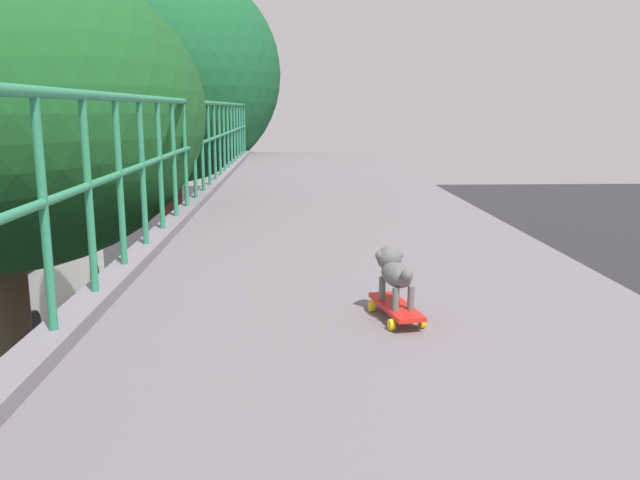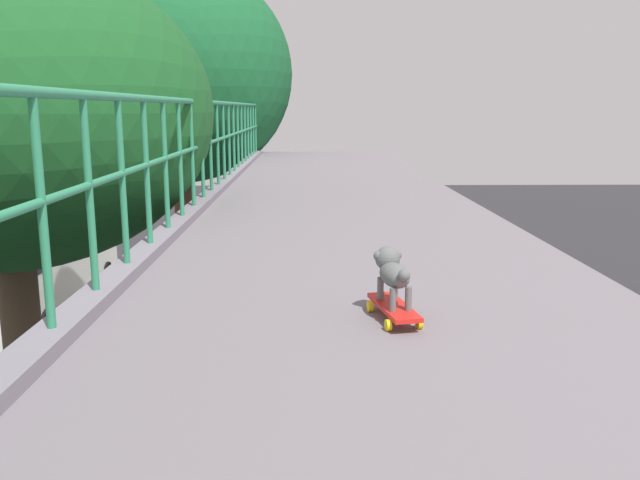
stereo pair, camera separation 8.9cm
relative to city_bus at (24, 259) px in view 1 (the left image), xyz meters
The scene contains 4 objects.
city_bus is the anchor object (origin of this frame).
roadside_tree_far 10.09m from the city_bus, 39.20° to the right, with size 5.98×5.98×10.98m.
toy_skateboard 22.38m from the city_bus, 62.64° to the right, with size 0.26×0.53×0.09m.
small_dog 22.38m from the city_bus, 62.61° to the right, with size 0.20×0.40×0.30m.
Camera 1 is at (0.91, -2.04, 7.23)m, focal length 36.63 mm.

